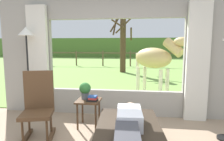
% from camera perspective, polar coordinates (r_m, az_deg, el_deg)
% --- Properties ---
extents(back_wall_with_window, '(5.20, 0.12, 2.55)m').
position_cam_1_polar(back_wall_with_window, '(4.27, 0.79, 3.45)').
color(back_wall_with_window, '#9E998E').
rests_on(back_wall_with_window, ground_plane).
extents(curtain_panel_left, '(0.44, 0.10, 2.40)m').
position_cam_1_polar(curtain_panel_left, '(4.65, -20.60, 2.69)').
color(curtain_panel_left, silver).
rests_on(curtain_panel_left, ground_plane).
extents(curtain_panel_right, '(0.44, 0.10, 2.40)m').
position_cam_1_polar(curtain_panel_right, '(4.28, 23.65, 2.17)').
color(curtain_panel_right, silver).
rests_on(curtain_panel_right, ground_plane).
extents(outdoor_pasture_lawn, '(36.00, 21.68, 0.02)m').
position_cam_1_polar(outdoor_pasture_lawn, '(15.22, 5.49, 1.62)').
color(outdoor_pasture_lawn, '#759E47').
rests_on(outdoor_pasture_lawn, ground_plane).
extents(distant_hill_ridge, '(36.00, 2.00, 2.40)m').
position_cam_1_polar(distant_hill_ridge, '(24.98, 6.28, 6.62)').
color(distant_hill_ridge, '#537634').
rests_on(distant_hill_ridge, ground_plane).
extents(reclining_person, '(0.38, 1.44, 0.22)m').
position_cam_1_polar(reclining_person, '(2.68, 4.89, -15.10)').
color(reclining_person, silver).
rests_on(reclining_person, recliner_sofa).
extents(rocking_chair, '(0.62, 0.78, 1.12)m').
position_cam_1_polar(rocking_chair, '(3.52, -20.70, -9.61)').
color(rocking_chair, '#4C331E').
rests_on(rocking_chair, ground_plane).
extents(side_table, '(0.44, 0.44, 0.52)m').
position_cam_1_polar(side_table, '(3.78, -6.83, -9.87)').
color(side_table, '#4C331E').
rests_on(side_table, ground_plane).
extents(potted_plant, '(0.22, 0.22, 0.32)m').
position_cam_1_polar(potted_plant, '(3.78, -7.85, -5.53)').
color(potted_plant, '#4C5156').
rests_on(potted_plant, side_table).
extents(book_stack, '(0.20, 0.17, 0.10)m').
position_cam_1_polar(book_stack, '(3.66, -5.66, -8.11)').
color(book_stack, black).
rests_on(book_stack, side_table).
extents(floor_lamp_left, '(0.32, 0.32, 1.92)m').
position_cam_1_polar(floor_lamp_left, '(4.50, -23.60, 6.89)').
color(floor_lamp_left, black).
rests_on(floor_lamp_left, ground_plane).
extents(horse, '(1.57, 1.48, 1.73)m').
position_cam_1_polar(horse, '(5.83, 12.38, 3.42)').
color(horse, tan).
rests_on(horse, outdoor_pasture_lawn).
extents(pasture_tree, '(1.38, 1.39, 3.27)m').
position_cam_1_polar(pasture_tree, '(11.01, 3.12, 8.08)').
color(pasture_tree, '#4C3823').
rests_on(pasture_tree, outdoor_pasture_lawn).
extents(pasture_fence_line, '(16.10, 0.10, 1.10)m').
position_cam_1_polar(pasture_fence_line, '(14.09, 5.38, 4.16)').
color(pasture_fence_line, brown).
rests_on(pasture_fence_line, outdoor_pasture_lawn).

